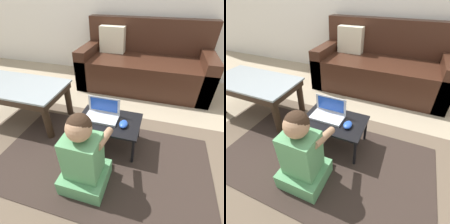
# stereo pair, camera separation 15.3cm
# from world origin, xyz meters

# --- Properties ---
(ground_plane) EXTENTS (16.00, 16.00, 0.00)m
(ground_plane) POSITION_xyz_m (0.00, 0.00, 0.00)
(ground_plane) COLOR gray
(area_rug) EXTENTS (2.50, 1.41, 0.01)m
(area_rug) POSITION_xyz_m (-0.03, -0.20, 0.00)
(area_rug) COLOR brown
(area_rug) RESTS_ON ground_plane
(couch) EXTENTS (1.77, 0.80, 0.89)m
(couch) POSITION_xyz_m (0.09, 1.35, 0.30)
(couch) COLOR #381E14
(couch) RESTS_ON ground_plane
(coffee_table) EXTENTS (0.95, 0.53, 0.43)m
(coffee_table) POSITION_xyz_m (-1.04, 0.15, 0.35)
(coffee_table) COLOR gray
(coffee_table) RESTS_ON ground_plane
(laptop_desk) EXTENTS (0.55, 0.37, 0.29)m
(laptop_desk) POSITION_xyz_m (-0.03, 0.02, 0.26)
(laptop_desk) COLOR black
(laptop_desk) RESTS_ON ground_plane
(laptop) EXTENTS (0.29, 0.16, 0.18)m
(laptop) POSITION_xyz_m (-0.10, 0.05, 0.32)
(laptop) COLOR #B7BCC6
(laptop) RESTS_ON laptop_desk
(computer_mouse) EXTENTS (0.07, 0.10, 0.04)m
(computer_mouse) POSITION_xyz_m (0.11, -0.01, 0.31)
(computer_mouse) COLOR #234CB2
(computer_mouse) RESTS_ON laptop_desk
(person_seated) EXTENTS (0.32, 0.42, 0.65)m
(person_seated) POSITION_xyz_m (-0.08, -0.42, 0.28)
(person_seated) COLOR #518E5B
(person_seated) RESTS_ON ground_plane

